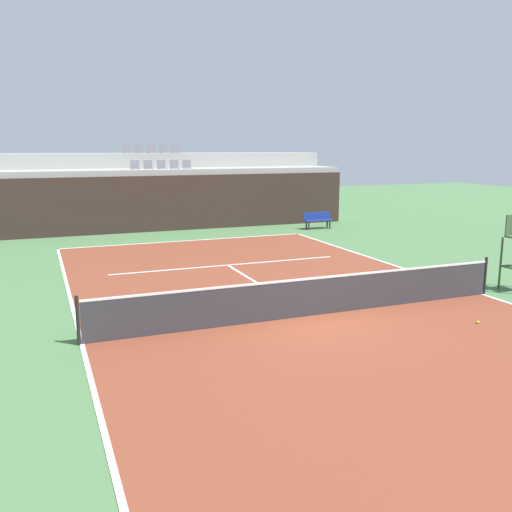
{
  "coord_description": "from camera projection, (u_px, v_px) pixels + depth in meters",
  "views": [
    {
      "loc": [
        -6.13,
        -11.68,
        4.12
      ],
      "look_at": [
        -0.67,
        2.0,
        1.2
      ],
      "focal_mm": 38.73,
      "sensor_mm": 36.0,
      "label": 1
    }
  ],
  "objects": [
    {
      "name": "sideline_left",
      "position": [
        82.0,
        344.0,
        11.69
      ],
      "size": [
        0.1,
        24.0,
        0.0
      ],
      "primitive_type": "cube",
      "color": "white",
      "rests_on": "court_surface"
    },
    {
      "name": "seating_row_lower",
      "position": [
        162.0,
        166.0,
        28.37
      ],
      "size": [
        3.16,
        0.44,
        0.44
      ],
      "color": "slate",
      "rests_on": "stands_tier_lower"
    },
    {
      "name": "service_line_far",
      "position": [
        228.0,
        265.0,
        19.5
      ],
      "size": [
        8.26,
        0.1,
        0.0
      ],
      "primitive_type": "cube",
      "color": "white",
      "rests_on": "court_surface"
    },
    {
      "name": "baseline_far",
      "position": [
        187.0,
        241.0,
        24.56
      ],
      "size": [
        11.0,
        0.1,
        0.0
      ],
      "primitive_type": "cube",
      "color": "white",
      "rests_on": "court_surface"
    },
    {
      "name": "tennis_ball_1",
      "position": [
        478.0,
        322.0,
        13.06
      ],
      "size": [
        0.07,
        0.07,
        0.07
      ],
      "primitive_type": "sphere",
      "color": "#CCE033",
      "rests_on": "court_surface"
    },
    {
      "name": "tennis_net",
      "position": [
        311.0,
        296.0,
        13.58
      ],
      "size": [
        11.08,
        0.08,
        1.07
      ],
      "color": "black",
      "rests_on": "court_surface"
    },
    {
      "name": "stands_tier_lower",
      "position": [
        163.0,
        198.0,
        28.6
      ],
      "size": [
        19.2,
        2.4,
        3.01
      ],
      "primitive_type": "cube",
      "color": "#9E9E99",
      "rests_on": "ground_plane"
    },
    {
      "name": "centre_service_line",
      "position": [
        262.0,
        286.0,
        16.59
      ],
      "size": [
        0.1,
        6.4,
        0.0
      ],
      "primitive_type": "cube",
      "color": "white",
      "rests_on": "court_surface"
    },
    {
      "name": "sideline_right",
      "position": [
        482.0,
        294.0,
        15.66
      ],
      "size": [
        0.1,
        24.0,
        0.0
      ],
      "primitive_type": "cube",
      "color": "white",
      "rests_on": "court_surface"
    },
    {
      "name": "stands_tier_upper",
      "position": [
        153.0,
        188.0,
        30.71
      ],
      "size": [
        19.2,
        2.4,
        3.79
      ],
      "primitive_type": "cube",
      "color": "#9E9E99",
      "rests_on": "ground_plane"
    },
    {
      "name": "back_wall",
      "position": [
        169.0,
        203.0,
        27.4
      ],
      "size": [
        19.2,
        0.3,
        2.73
      ],
      "primitive_type": "cube",
      "color": "#33231E",
      "rests_on": "ground_plane"
    },
    {
      "name": "ground_plane",
      "position": [
        311.0,
        316.0,
        13.68
      ],
      "size": [
        80.0,
        80.0,
        0.0
      ],
      "primitive_type": "plane",
      "color": "#477042"
    },
    {
      "name": "seating_row_upper",
      "position": [
        152.0,
        151.0,
        30.4
      ],
      "size": [
        3.16,
        0.44,
        0.44
      ],
      "color": "slate",
      "rests_on": "stands_tier_upper"
    },
    {
      "name": "court_surface",
      "position": [
        311.0,
        316.0,
        13.68
      ],
      "size": [
        11.0,
        24.0,
        0.01
      ],
      "primitive_type": "cube",
      "color": "brown",
      "rests_on": "ground_plane"
    },
    {
      "name": "player_bench",
      "position": [
        318.0,
        219.0,
        28.16
      ],
      "size": [
        1.5,
        0.4,
        0.85
      ],
      "color": "navy",
      "rests_on": "ground_plane"
    }
  ]
}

